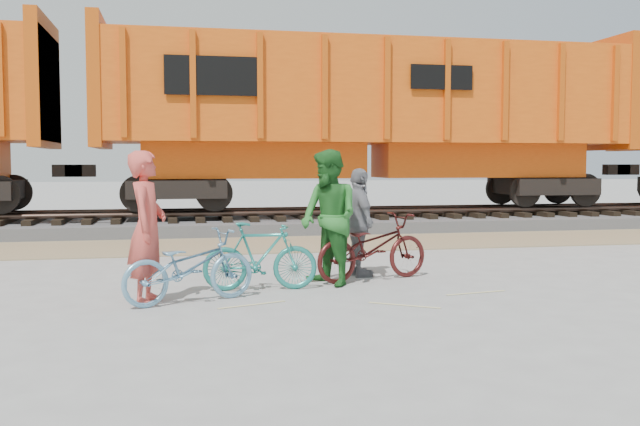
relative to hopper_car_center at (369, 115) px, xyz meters
The scene contains 11 objects.
ground 10.01m from the hopper_car_center, 109.57° to the right, with size 120.00×120.00×0.00m, color #9E9E99.
gravel_strip 5.61m from the hopper_car_center, 132.44° to the right, with size 120.00×3.00×0.02m, color #9E8362.
ballast_bed 4.29m from the hopper_car_center, behind, with size 120.00×4.00×0.30m, color slate.
track 4.08m from the hopper_car_center, behind, with size 120.00×2.60×0.24m.
hopper_car_center is the anchor object (origin of this frame).
bicycle_blue 11.00m from the hopper_car_center, 117.50° to the right, with size 0.60×1.72×0.90m, color #6598B8.
bicycle_teal 9.99m from the hopper_car_center, 114.34° to the right, with size 0.44×1.55×0.93m, color #217E74.
bicycle_maroon 8.98m from the hopper_car_center, 105.24° to the right, with size 0.65×1.87×0.98m, color #441413.
person_solo 11.05m from the hopper_car_center, 120.09° to the right, with size 0.68×0.45×1.88m, color #D64B40.
person_man 9.33m from the hopper_car_center, 109.11° to the right, with size 0.93×0.73×1.92m, color #246826.
person_woman 8.54m from the hopper_car_center, 106.64° to the right, with size 0.97×0.40×1.65m, color gray.
Camera 1 is at (-1.92, -9.34, 1.72)m, focal length 40.00 mm.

